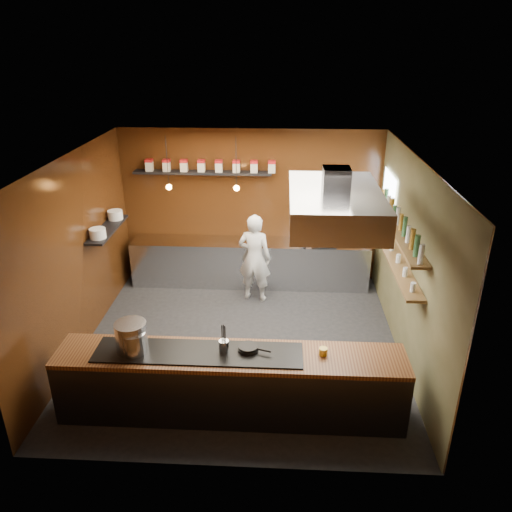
# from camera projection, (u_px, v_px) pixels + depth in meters

# --- Properties ---
(floor) EXTENTS (5.00, 5.00, 0.00)m
(floor) POSITION_uv_depth(u_px,v_px,m) (241.00, 344.00, 8.04)
(floor) COLOR black
(floor) RESTS_ON ground
(back_wall) EXTENTS (5.00, 0.00, 5.00)m
(back_wall) POSITION_uv_depth(u_px,v_px,m) (251.00, 207.00, 9.71)
(back_wall) COLOR #331B09
(back_wall) RESTS_ON ground
(left_wall) EXTENTS (0.00, 5.00, 5.00)m
(left_wall) POSITION_uv_depth(u_px,v_px,m) (76.00, 255.00, 7.56)
(left_wall) COLOR #331B09
(left_wall) RESTS_ON ground
(right_wall) EXTENTS (0.00, 5.00, 5.00)m
(right_wall) POSITION_uv_depth(u_px,v_px,m) (410.00, 263.00, 7.31)
(right_wall) COLOR #4E4C2C
(right_wall) RESTS_ON ground
(ceiling) EXTENTS (5.00, 5.00, 0.00)m
(ceiling) POSITION_uv_depth(u_px,v_px,m) (239.00, 159.00, 6.82)
(ceiling) COLOR silver
(ceiling) RESTS_ON back_wall
(window_pane) EXTENTS (0.00, 1.00, 1.00)m
(window_pane) POSITION_uv_depth(u_px,v_px,m) (388.00, 202.00, 8.70)
(window_pane) COLOR white
(window_pane) RESTS_ON right_wall
(prep_counter) EXTENTS (4.60, 0.65, 0.90)m
(prep_counter) POSITION_uv_depth(u_px,v_px,m) (250.00, 263.00, 9.84)
(prep_counter) COLOR silver
(prep_counter) RESTS_ON floor
(pass_counter) EXTENTS (4.40, 0.72, 0.94)m
(pass_counter) POSITION_uv_depth(u_px,v_px,m) (231.00, 384.00, 6.39)
(pass_counter) COLOR #38383D
(pass_counter) RESTS_ON floor
(tin_shelf) EXTENTS (2.60, 0.26, 0.04)m
(tin_shelf) POSITION_uv_depth(u_px,v_px,m) (202.00, 173.00, 9.35)
(tin_shelf) COLOR black
(tin_shelf) RESTS_ON back_wall
(plate_shelf) EXTENTS (0.30, 1.40, 0.04)m
(plate_shelf) POSITION_uv_depth(u_px,v_px,m) (108.00, 229.00, 8.44)
(plate_shelf) COLOR black
(plate_shelf) RESTS_ON left_wall
(bottle_shelf_upper) EXTENTS (0.26, 2.80, 0.04)m
(bottle_shelf_upper) POSITION_uv_depth(u_px,v_px,m) (398.00, 229.00, 7.42)
(bottle_shelf_upper) COLOR brown
(bottle_shelf_upper) RESTS_ON right_wall
(bottle_shelf_lower) EXTENTS (0.26, 2.80, 0.04)m
(bottle_shelf_lower) POSITION_uv_depth(u_px,v_px,m) (395.00, 257.00, 7.61)
(bottle_shelf_lower) COLOR brown
(bottle_shelf_lower) RESTS_ON right_wall
(extractor_hood) EXTENTS (1.20, 2.00, 0.72)m
(extractor_hood) POSITION_uv_depth(u_px,v_px,m) (335.00, 204.00, 6.60)
(extractor_hood) COLOR #38383D
(extractor_hood) RESTS_ON ceiling
(pendant_left) EXTENTS (0.10, 0.10, 0.95)m
(pendant_left) POSITION_uv_depth(u_px,v_px,m) (169.00, 184.00, 8.79)
(pendant_left) COLOR black
(pendant_left) RESTS_ON ceiling
(pendant_right) EXTENTS (0.10, 0.10, 0.95)m
(pendant_right) POSITION_uv_depth(u_px,v_px,m) (236.00, 185.00, 8.73)
(pendant_right) COLOR black
(pendant_right) RESTS_ON ceiling
(storage_tins) EXTENTS (2.43, 0.13, 0.22)m
(storage_tins) POSITION_uv_depth(u_px,v_px,m) (210.00, 166.00, 9.29)
(storage_tins) COLOR beige
(storage_tins) RESTS_ON tin_shelf
(plate_stacks) EXTENTS (0.26, 1.16, 0.16)m
(plate_stacks) POSITION_uv_depth(u_px,v_px,m) (107.00, 224.00, 8.40)
(plate_stacks) COLOR white
(plate_stacks) RESTS_ON plate_shelf
(bottles) EXTENTS (0.06, 2.66, 0.24)m
(bottles) POSITION_uv_depth(u_px,v_px,m) (399.00, 220.00, 7.36)
(bottles) COLOR silver
(bottles) RESTS_ON bottle_shelf_upper
(wine_glasses) EXTENTS (0.07, 2.37, 0.13)m
(wine_glasses) POSITION_uv_depth(u_px,v_px,m) (395.00, 252.00, 7.58)
(wine_glasses) COLOR silver
(wine_glasses) RESTS_ON bottle_shelf_lower
(stockpot_large) EXTENTS (0.44, 0.44, 0.38)m
(stockpot_large) POSITION_uv_depth(u_px,v_px,m) (131.00, 337.00, 6.18)
(stockpot_large) COLOR silver
(stockpot_large) RESTS_ON pass_counter
(stockpot_small) EXTENTS (0.37, 0.37, 0.29)m
(stockpot_small) POSITION_uv_depth(u_px,v_px,m) (134.00, 343.00, 6.14)
(stockpot_small) COLOR #B5B7BC
(stockpot_small) RESTS_ON pass_counter
(utensil_crock) EXTENTS (0.16, 0.16, 0.16)m
(utensil_crock) POSITION_uv_depth(u_px,v_px,m) (224.00, 346.00, 6.19)
(utensil_crock) COLOR #BBBEC2
(utensil_crock) RESTS_ON pass_counter
(frying_pan) EXTENTS (0.42, 0.26, 0.07)m
(frying_pan) POSITION_uv_depth(u_px,v_px,m) (249.00, 348.00, 6.23)
(frying_pan) COLOR black
(frying_pan) RESTS_ON pass_counter
(butter_jar) EXTENTS (0.11, 0.11, 0.10)m
(butter_jar) POSITION_uv_depth(u_px,v_px,m) (323.00, 351.00, 6.17)
(butter_jar) COLOR gold
(butter_jar) RESTS_ON pass_counter
(espresso_machine) EXTENTS (0.45, 0.43, 0.36)m
(espresso_machine) POSITION_uv_depth(u_px,v_px,m) (325.00, 236.00, 9.46)
(espresso_machine) COLOR black
(espresso_machine) RESTS_ON prep_counter
(chef) EXTENTS (0.68, 0.52, 1.67)m
(chef) POSITION_uv_depth(u_px,v_px,m) (255.00, 258.00, 9.11)
(chef) COLOR white
(chef) RESTS_ON floor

